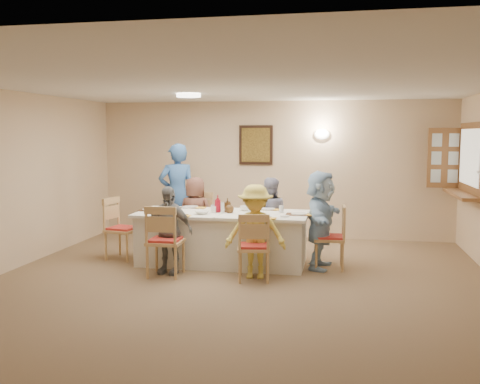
% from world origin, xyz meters
% --- Properties ---
extents(ground, '(7.00, 7.00, 0.00)m').
position_xyz_m(ground, '(0.00, 0.00, 0.00)').
color(ground, brown).
extents(room_walls, '(7.00, 7.00, 7.00)m').
position_xyz_m(room_walls, '(0.00, 0.00, 1.51)').
color(room_walls, beige).
rests_on(room_walls, ground).
extents(wall_picture, '(0.62, 0.05, 0.72)m').
position_xyz_m(wall_picture, '(-0.30, 3.46, 1.70)').
color(wall_picture, black).
rests_on(wall_picture, room_walls).
extents(wall_sconce, '(0.26, 0.09, 0.18)m').
position_xyz_m(wall_sconce, '(0.90, 3.44, 1.90)').
color(wall_sconce, white).
rests_on(wall_sconce, room_walls).
extents(ceiling_light, '(0.36, 0.36, 0.05)m').
position_xyz_m(ceiling_light, '(-1.00, 1.50, 2.47)').
color(ceiling_light, white).
rests_on(ceiling_light, room_walls).
extents(serving_hatch, '(0.06, 1.50, 1.15)m').
position_xyz_m(serving_hatch, '(3.21, 2.40, 1.50)').
color(serving_hatch, brown).
rests_on(serving_hatch, room_walls).
extents(hatch_sill, '(0.30, 1.50, 0.05)m').
position_xyz_m(hatch_sill, '(3.09, 2.40, 0.97)').
color(hatch_sill, brown).
rests_on(hatch_sill, room_walls).
extents(shutter_door, '(0.55, 0.04, 1.00)m').
position_xyz_m(shutter_door, '(2.95, 3.16, 1.50)').
color(shutter_door, brown).
rests_on(shutter_door, room_walls).
extents(dining_table, '(2.49, 1.05, 0.76)m').
position_xyz_m(dining_table, '(-0.44, 1.26, 0.38)').
color(dining_table, white).
rests_on(dining_table, ground).
extents(chair_back_left, '(0.47, 0.47, 0.95)m').
position_xyz_m(chair_back_left, '(-1.04, 2.06, 0.48)').
color(chair_back_left, tan).
rests_on(chair_back_left, ground).
extents(chair_back_right, '(0.48, 0.48, 0.89)m').
position_xyz_m(chair_back_right, '(0.16, 2.06, 0.44)').
color(chair_back_right, tan).
rests_on(chair_back_right, ground).
extents(chair_front_left, '(0.48, 0.48, 0.97)m').
position_xyz_m(chair_front_left, '(-1.04, 0.46, 0.49)').
color(chair_front_left, tan).
rests_on(chair_front_left, ground).
extents(chair_front_right, '(0.50, 0.50, 0.90)m').
position_xyz_m(chair_front_right, '(0.16, 0.46, 0.45)').
color(chair_front_right, tan).
rests_on(chair_front_right, ground).
extents(chair_left_end, '(0.53, 0.53, 0.95)m').
position_xyz_m(chair_left_end, '(-1.99, 1.26, 0.47)').
color(chair_left_end, tan).
rests_on(chair_left_end, ground).
extents(chair_right_end, '(0.45, 0.45, 0.91)m').
position_xyz_m(chair_right_end, '(1.11, 1.26, 0.45)').
color(chair_right_end, tan).
rests_on(chair_right_end, ground).
extents(diner_back_left, '(0.70, 0.55, 1.22)m').
position_xyz_m(diner_back_left, '(-1.04, 1.94, 0.61)').
color(diner_back_left, brown).
rests_on(diner_back_left, ground).
extents(diner_back_right, '(0.72, 0.62, 1.23)m').
position_xyz_m(diner_back_right, '(0.16, 1.94, 0.61)').
color(diner_back_right, '#9191AD').
rests_on(diner_back_right, ground).
extents(diner_front_left, '(0.78, 0.47, 1.20)m').
position_xyz_m(diner_front_left, '(-1.04, 0.58, 0.60)').
color(diner_front_left, gray).
rests_on(diner_front_left, ground).
extents(diner_front_right, '(0.89, 0.62, 1.24)m').
position_xyz_m(diner_front_right, '(0.16, 0.58, 0.62)').
color(diner_front_right, '#EDD353').
rests_on(diner_front_right, ground).
extents(diner_right_end, '(1.38, 0.71, 1.39)m').
position_xyz_m(diner_right_end, '(0.98, 1.26, 0.70)').
color(diner_right_end, '#B3D7F7').
rests_on(diner_right_end, ground).
extents(caregiver, '(0.99, 0.96, 1.74)m').
position_xyz_m(caregiver, '(-1.49, 2.41, 0.87)').
color(caregiver, '#3764A6').
rests_on(caregiver, ground).
extents(placemat_fl, '(0.35, 0.26, 0.01)m').
position_xyz_m(placemat_fl, '(-1.04, 0.84, 0.76)').
color(placemat_fl, '#472B19').
rests_on(placemat_fl, dining_table).
extents(plate_fl, '(0.23, 0.23, 0.01)m').
position_xyz_m(plate_fl, '(-1.04, 0.84, 0.77)').
color(plate_fl, white).
rests_on(plate_fl, dining_table).
extents(napkin_fl, '(0.13, 0.13, 0.01)m').
position_xyz_m(napkin_fl, '(-0.86, 0.79, 0.77)').
color(napkin_fl, yellow).
rests_on(napkin_fl, dining_table).
extents(placemat_fr, '(0.33, 0.25, 0.01)m').
position_xyz_m(placemat_fr, '(0.16, 0.84, 0.76)').
color(placemat_fr, '#472B19').
rests_on(placemat_fr, dining_table).
extents(plate_fr, '(0.26, 0.26, 0.02)m').
position_xyz_m(plate_fr, '(0.16, 0.84, 0.77)').
color(plate_fr, white).
rests_on(plate_fr, dining_table).
extents(napkin_fr, '(0.14, 0.14, 0.01)m').
position_xyz_m(napkin_fr, '(0.34, 0.79, 0.77)').
color(napkin_fr, yellow).
rests_on(napkin_fr, dining_table).
extents(placemat_bl, '(0.32, 0.24, 0.01)m').
position_xyz_m(placemat_bl, '(-1.04, 1.68, 0.76)').
color(placemat_bl, '#472B19').
rests_on(placemat_bl, dining_table).
extents(plate_bl, '(0.24, 0.24, 0.01)m').
position_xyz_m(plate_bl, '(-1.04, 1.68, 0.77)').
color(plate_bl, white).
rests_on(plate_bl, dining_table).
extents(napkin_bl, '(0.14, 0.14, 0.01)m').
position_xyz_m(napkin_bl, '(-0.86, 1.63, 0.77)').
color(napkin_bl, yellow).
rests_on(napkin_bl, dining_table).
extents(placemat_br, '(0.32, 0.24, 0.01)m').
position_xyz_m(placemat_br, '(0.16, 1.68, 0.76)').
color(placemat_br, '#472B19').
rests_on(placemat_br, dining_table).
extents(plate_br, '(0.25, 0.25, 0.02)m').
position_xyz_m(plate_br, '(0.16, 1.68, 0.77)').
color(plate_br, white).
rests_on(plate_br, dining_table).
extents(napkin_br, '(0.13, 0.13, 0.01)m').
position_xyz_m(napkin_br, '(0.34, 1.63, 0.77)').
color(napkin_br, yellow).
rests_on(napkin_br, dining_table).
extents(placemat_le, '(0.34, 0.25, 0.01)m').
position_xyz_m(placemat_le, '(-1.54, 1.26, 0.76)').
color(placemat_le, '#472B19').
rests_on(placemat_le, dining_table).
extents(plate_le, '(0.25, 0.25, 0.02)m').
position_xyz_m(plate_le, '(-1.54, 1.26, 0.77)').
color(plate_le, white).
rests_on(plate_le, dining_table).
extents(napkin_le, '(0.13, 0.13, 0.01)m').
position_xyz_m(napkin_le, '(-1.36, 1.21, 0.77)').
color(napkin_le, yellow).
rests_on(napkin_le, dining_table).
extents(placemat_re, '(0.38, 0.28, 0.01)m').
position_xyz_m(placemat_re, '(0.68, 1.26, 0.76)').
color(placemat_re, '#472B19').
rests_on(placemat_re, dining_table).
extents(plate_re, '(0.23, 0.23, 0.01)m').
position_xyz_m(plate_re, '(0.68, 1.26, 0.77)').
color(plate_re, white).
rests_on(plate_re, dining_table).
extents(napkin_re, '(0.14, 0.14, 0.01)m').
position_xyz_m(napkin_re, '(0.86, 1.21, 0.77)').
color(napkin_re, yellow).
rests_on(napkin_re, dining_table).
extents(teacup_a, '(0.15, 0.15, 0.08)m').
position_xyz_m(teacup_a, '(-1.27, 0.91, 0.80)').
color(teacup_a, white).
rests_on(teacup_a, dining_table).
extents(teacup_b, '(0.12, 0.12, 0.08)m').
position_xyz_m(teacup_b, '(-0.02, 1.76, 0.80)').
color(teacup_b, white).
rests_on(teacup_b, dining_table).
extents(bowl_a, '(0.35, 0.35, 0.05)m').
position_xyz_m(bowl_a, '(-0.69, 1.05, 0.78)').
color(bowl_a, white).
rests_on(bowl_a, dining_table).
extents(bowl_b, '(0.32, 0.32, 0.07)m').
position_xyz_m(bowl_b, '(-0.12, 1.52, 0.79)').
color(bowl_b, white).
rests_on(bowl_b, dining_table).
extents(condiment_ketchup, '(0.14, 0.14, 0.26)m').
position_xyz_m(condiment_ketchup, '(-0.50, 1.26, 0.89)').
color(condiment_ketchup, '#A20D20').
rests_on(condiment_ketchup, dining_table).
extents(condiment_brown, '(0.15, 0.15, 0.20)m').
position_xyz_m(condiment_brown, '(-0.38, 1.35, 0.86)').
color(condiment_brown, '#4B2F14').
rests_on(condiment_brown, dining_table).
extents(condiment_malt, '(0.21, 0.21, 0.17)m').
position_xyz_m(condiment_malt, '(-0.32, 1.24, 0.84)').
color(condiment_malt, '#4B2F14').
rests_on(condiment_malt, dining_table).
extents(drinking_glass, '(0.06, 0.06, 0.10)m').
position_xyz_m(drinking_glass, '(-0.59, 1.31, 0.82)').
color(drinking_glass, silver).
rests_on(drinking_glass, dining_table).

